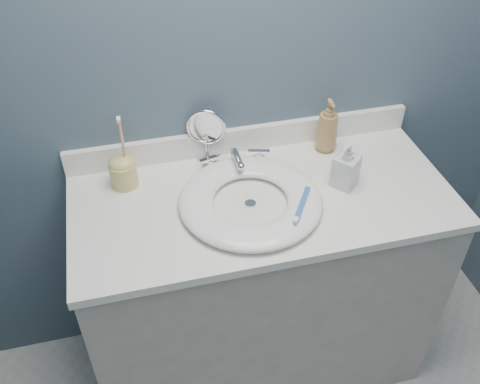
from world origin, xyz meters
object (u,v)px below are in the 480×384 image
object	(u,v)px
soap_bottle_clear	(347,164)
makeup_mirror	(206,133)
soap_bottle_amber	(328,126)
toothbrush_holder	(123,170)

from	to	relation	value
soap_bottle_clear	makeup_mirror	bearing A→B (deg)	-161.78
soap_bottle_amber	soap_bottle_clear	bearing A→B (deg)	-88.75
toothbrush_holder	soap_bottle_amber	bearing A→B (deg)	2.18
makeup_mirror	toothbrush_holder	xyz separation A→B (m)	(-0.29, -0.07, -0.05)
makeup_mirror	toothbrush_holder	world-z (taller)	toothbrush_holder
makeup_mirror	toothbrush_holder	size ratio (longest dim) A/B	0.77
soap_bottle_clear	toothbrush_holder	distance (m)	0.72
makeup_mirror	soap_bottle_amber	distance (m)	0.42
makeup_mirror	soap_bottle_clear	bearing A→B (deg)	-14.49
soap_bottle_amber	soap_bottle_clear	xyz separation A→B (m)	(-0.01, -0.20, -0.02)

